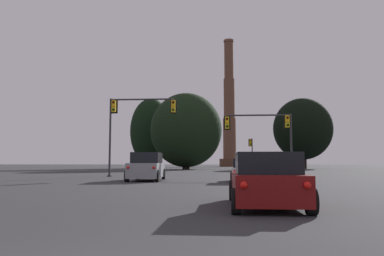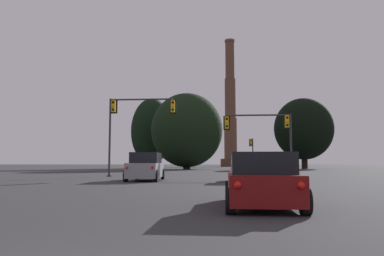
# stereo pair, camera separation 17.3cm
# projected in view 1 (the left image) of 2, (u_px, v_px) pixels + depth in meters

# --- Properties ---
(suv_left_lane_front) EXTENTS (2.29, 4.97, 1.86)m
(suv_left_lane_front) POSITION_uv_depth(u_px,v_px,m) (147.00, 167.00, 24.99)
(suv_left_lane_front) COLOR gray
(suv_left_lane_front) RESTS_ON ground_plane
(hatchback_right_lane_third) EXTENTS (1.97, 4.13, 1.44)m
(hatchback_right_lane_third) POSITION_uv_depth(u_px,v_px,m) (266.00, 182.00, 10.02)
(hatchback_right_lane_third) COLOR maroon
(hatchback_right_lane_third) RESTS_ON ground_plane
(hatchback_right_lane_front) EXTENTS (2.06, 4.16, 1.44)m
(hatchback_right_lane_front) POSITION_uv_depth(u_px,v_px,m) (246.00, 171.00, 23.32)
(hatchback_right_lane_front) COLOR silver
(hatchback_right_lane_front) RESTS_ON ground_plane
(traffic_light_overhead_right) EXTENTS (5.94, 0.50, 5.40)m
(traffic_light_overhead_right) POSITION_uv_depth(u_px,v_px,m) (268.00, 128.00, 32.23)
(traffic_light_overhead_right) COLOR #2D2D30
(traffic_light_overhead_right) RESTS_ON ground_plane
(traffic_light_overhead_left) EXTENTS (6.01, 0.50, 6.80)m
(traffic_light_overhead_left) POSITION_uv_depth(u_px,v_px,m) (132.00, 116.00, 32.50)
(traffic_light_overhead_left) COLOR #2D2D30
(traffic_light_overhead_left) RESTS_ON ground_plane
(traffic_light_far_right) EXTENTS (0.78, 0.50, 5.22)m
(traffic_light_far_right) POSITION_uv_depth(u_px,v_px,m) (251.00, 149.00, 61.96)
(traffic_light_far_right) COLOR #2D2D30
(traffic_light_far_right) RESTS_ON ground_plane
(smokestack) EXTENTS (6.52, 6.52, 41.21)m
(smokestack) POSITION_uv_depth(u_px,v_px,m) (229.00, 116.00, 119.85)
(smokestack) COLOR #523427
(smokestack) RESTS_ON ground_plane
(treeline_center_left) EXTENTS (11.78, 10.60, 14.27)m
(treeline_center_left) POSITION_uv_depth(u_px,v_px,m) (303.00, 129.00, 75.41)
(treeline_center_left) COLOR black
(treeline_center_left) RESTS_ON ground_plane
(treeline_right_mid) EXTENTS (8.71, 7.83, 14.97)m
(treeline_right_mid) POSITION_uv_depth(u_px,v_px,m) (151.00, 131.00, 79.59)
(treeline_right_mid) COLOR black
(treeline_right_mid) RESTS_ON ground_plane
(treeline_far_right) EXTENTS (13.43, 12.09, 14.32)m
(treeline_far_right) POSITION_uv_depth(u_px,v_px,m) (186.00, 130.00, 70.23)
(treeline_far_right) COLOR black
(treeline_far_right) RESTS_ON ground_plane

